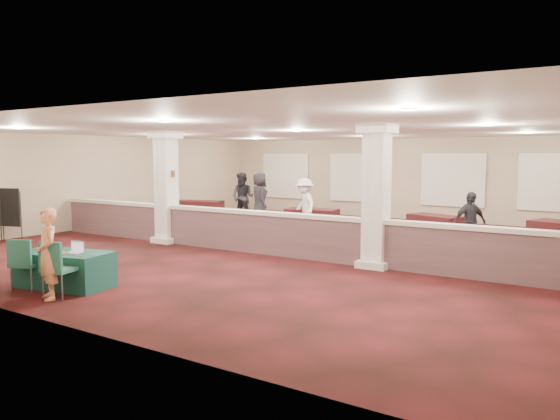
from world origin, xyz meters
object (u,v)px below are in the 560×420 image
Objects in this scene: conf_chair_side at (24,260)px; far_table_back_left at (198,210)px; far_table_front_center at (246,226)px; attendee_b at (304,205)px; conf_chair_main at (57,264)px; far_table_back_center at (312,219)px; attendee_a at (243,197)px; easel_board at (6,208)px; near_table at (65,269)px; far_table_front_left at (142,216)px; attendee_d at (260,198)px; woman at (48,254)px; far_table_back_right at (435,226)px; attendee_c at (470,223)px.

conf_chair_side is 11.39m from far_table_back_left.
far_table_front_center is 1.04× the size of attendee_b.
conf_chair_main is at bearing -79.19° from far_table_front_center.
far_table_back_center is (0.24, 10.28, -0.22)m from conf_chair_side.
conf_chair_side is at bearing -83.74° from attendee_a.
conf_chair_side is 0.56× the size of far_table_back_center.
far_table_back_left is at bearing 65.89° from easel_board.
far_table_front_left is at bearing 116.54° from near_table.
attendee_d reaches higher than far_table_back_left.
woman is at bearing -52.14° from far_table_front_left.
far_table_back_center is at bearing 0.00° from far_table_back_left.
easel_board is 8.17m from attendee_a.
near_table is at bearing 145.66° from attendee_d.
conf_chair_main is at bearing -49.42° from attendee_b.
conf_chair_side is at bearing -86.96° from far_table_front_center.
attendee_a is at bearing -177.70° from far_table_back_right.
woman is at bearing -79.43° from attendee_a.
easel_board is 12.85m from far_table_back_right.
attendee_c is 0.84× the size of attendee_d.
far_table_front_left is at bearing -90.00° from far_table_back_left.
far_table_back_right is at bearing 61.60° from conf_chair_main.
conf_chair_main reaches higher than far_table_front_center.
woman is 0.98× the size of far_table_back_right.
easel_board is 0.84× the size of attendee_a.
attendee_b is at bearing -163.20° from attendee_d.
attendee_c is at bearing 44.11° from near_table.
conf_chair_side is 0.52× the size of attendee_d.
far_table_front_center and far_table_back_left have the same top height.
far_table_front_center is at bearing 21.78° from easel_board.
easel_board reaches higher than far_table_front_left.
far_table_front_left is 2.90m from far_table_back_left.
far_table_front_left is at bearing -180.00° from far_table_front_center.
far_table_back_right is at bearing 10.59° from far_table_back_center.
attendee_a reaches higher than far_table_back_right.
far_table_back_center reaches higher than far_table_back_right.
near_table is 0.95× the size of far_table_back_left.
attendee_c is at bearing 8.33° from easel_board.
conf_chair_main is at bearing -85.65° from far_table_back_center.
attendee_a is 1.18× the size of attendee_c.
far_table_front_left is 1.09× the size of far_table_front_center.
attendee_d reaches higher than attendee_b.
attendee_a is at bearing 53.41° from easel_board.
attendee_d is at bearing 52.75° from far_table_front_left.
far_table_front_center is (-0.39, 7.38, -0.20)m from conf_chair_side.
attendee_a is at bearing 172.10° from far_table_back_center.
attendee_c is (11.70, 5.54, -0.21)m from easel_board.
attendee_d is (2.59, 0.50, 0.57)m from far_table_back_left.
conf_chair_main is 1.05× the size of conf_chair_side.
attendee_d reaches higher than easel_board.
conf_chair_side is at bearing 167.22° from conf_chair_main.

